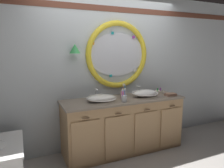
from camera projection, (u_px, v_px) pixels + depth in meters
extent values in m
plane|color=gray|center=(124.00, 157.00, 3.29)|extent=(14.00, 14.00, 0.00)
cube|color=silver|center=(109.00, 71.00, 3.60)|extent=(6.40, 0.08, 2.60)
cube|color=brown|center=(110.00, 9.00, 3.39)|extent=(6.27, 0.01, 0.09)
ellipsoid|color=silver|center=(118.00, 55.00, 3.56)|extent=(1.05, 0.02, 0.73)
torus|color=yellow|center=(118.00, 55.00, 3.56)|extent=(1.14, 0.09, 1.14)
cube|color=silver|center=(144.00, 54.00, 3.76)|extent=(0.05, 0.01, 0.05)
cube|color=purple|center=(134.00, 37.00, 3.62)|extent=(0.05, 0.01, 0.05)
cube|color=teal|center=(113.00, 33.00, 3.45)|extent=(0.05, 0.01, 0.05)
cube|color=orange|center=(93.00, 43.00, 3.34)|extent=(0.05, 0.01, 0.05)
cube|color=silver|center=(91.00, 64.00, 3.38)|extent=(0.05, 0.01, 0.05)
cube|color=teal|center=(111.00, 76.00, 3.55)|extent=(0.05, 0.01, 0.05)
cube|color=silver|center=(135.00, 70.00, 3.73)|extent=(0.05, 0.01, 0.05)
cylinder|color=#4C3823|center=(74.00, 47.00, 3.21)|extent=(0.02, 0.09, 0.02)
cone|color=green|center=(75.00, 49.00, 3.17)|extent=(0.17, 0.17, 0.14)
cube|color=tan|center=(123.00, 125.00, 3.48)|extent=(1.96, 0.61, 0.86)
cube|color=gray|center=(123.00, 99.00, 3.41)|extent=(2.00, 0.65, 0.03)
cube|color=gray|center=(116.00, 100.00, 3.69)|extent=(1.96, 0.02, 0.11)
cube|color=tan|center=(86.00, 143.00, 2.91)|extent=(0.41, 0.02, 0.65)
cylinder|color=#422D1E|center=(86.00, 118.00, 2.84)|extent=(0.10, 0.01, 0.01)
cube|color=tan|center=(118.00, 137.00, 3.11)|extent=(0.41, 0.02, 0.65)
cylinder|color=#422D1E|center=(118.00, 114.00, 3.04)|extent=(0.10, 0.01, 0.01)
cube|color=tan|center=(146.00, 132.00, 3.31)|extent=(0.41, 0.02, 0.65)
cylinder|color=#422D1E|center=(147.00, 110.00, 3.23)|extent=(0.10, 0.01, 0.01)
cube|color=tan|center=(171.00, 127.00, 3.50)|extent=(0.41, 0.02, 0.65)
cylinder|color=#422D1E|center=(172.00, 106.00, 3.43)|extent=(0.10, 0.01, 0.01)
ellipsoid|color=white|center=(102.00, 98.00, 3.21)|extent=(0.44, 0.26, 0.10)
torus|color=white|center=(102.00, 98.00, 3.21)|extent=(0.46, 0.46, 0.02)
cylinder|color=silver|center=(102.00, 98.00, 3.21)|extent=(0.03, 0.03, 0.01)
ellipsoid|color=white|center=(145.00, 93.00, 3.53)|extent=(0.43, 0.26, 0.11)
torus|color=white|center=(145.00, 93.00, 3.52)|extent=(0.45, 0.45, 0.02)
cylinder|color=silver|center=(145.00, 93.00, 3.52)|extent=(0.03, 0.03, 0.01)
cylinder|color=silver|center=(96.00, 97.00, 3.45)|extent=(0.05, 0.05, 0.02)
cylinder|color=silver|center=(96.00, 93.00, 3.44)|extent=(0.02, 0.02, 0.12)
sphere|color=silver|center=(96.00, 89.00, 3.43)|extent=(0.03, 0.03, 0.03)
cylinder|color=silver|center=(97.00, 90.00, 3.38)|extent=(0.02, 0.11, 0.02)
cylinder|color=silver|center=(90.00, 96.00, 3.41)|extent=(0.04, 0.04, 0.06)
cylinder|color=silver|center=(101.00, 95.00, 3.49)|extent=(0.04, 0.04, 0.06)
cube|color=silver|center=(90.00, 94.00, 3.41)|extent=(0.05, 0.01, 0.01)
cube|color=silver|center=(101.00, 93.00, 3.48)|extent=(0.05, 0.01, 0.01)
cylinder|color=silver|center=(137.00, 93.00, 3.77)|extent=(0.05, 0.05, 0.02)
cylinder|color=silver|center=(137.00, 89.00, 3.75)|extent=(0.02, 0.02, 0.12)
sphere|color=silver|center=(137.00, 86.00, 3.74)|extent=(0.03, 0.03, 0.03)
cylinder|color=silver|center=(139.00, 86.00, 3.69)|extent=(0.02, 0.11, 0.02)
cylinder|color=silver|center=(133.00, 92.00, 3.73)|extent=(0.04, 0.04, 0.06)
cylinder|color=silver|center=(141.00, 91.00, 3.80)|extent=(0.04, 0.04, 0.06)
cube|color=silver|center=(133.00, 90.00, 3.72)|extent=(0.05, 0.01, 0.01)
cube|color=silver|center=(141.00, 90.00, 3.79)|extent=(0.05, 0.01, 0.01)
cylinder|color=silver|center=(124.00, 99.00, 3.18)|extent=(0.08, 0.08, 0.10)
torus|color=silver|center=(124.00, 96.00, 3.17)|extent=(0.09, 0.09, 0.01)
cylinder|color=blue|center=(125.00, 95.00, 3.18)|extent=(0.03, 0.03, 0.17)
cube|color=white|center=(125.00, 89.00, 3.17)|extent=(0.02, 0.02, 0.03)
cylinder|color=purple|center=(123.00, 96.00, 3.17)|extent=(0.02, 0.03, 0.17)
cube|color=white|center=(123.00, 89.00, 3.15)|extent=(0.02, 0.02, 0.03)
cylinder|color=silver|center=(124.00, 93.00, 3.59)|extent=(0.08, 0.08, 0.10)
torus|color=silver|center=(124.00, 90.00, 3.58)|extent=(0.09, 0.09, 0.01)
cylinder|color=#19ADB2|center=(125.00, 91.00, 3.59)|extent=(0.01, 0.02, 0.15)
cube|color=white|center=(125.00, 85.00, 3.57)|extent=(0.02, 0.02, 0.02)
cylinder|color=yellow|center=(124.00, 90.00, 3.60)|extent=(0.03, 0.03, 0.17)
cube|color=white|center=(124.00, 84.00, 3.58)|extent=(0.02, 0.02, 0.03)
cylinder|color=pink|center=(123.00, 91.00, 3.57)|extent=(0.01, 0.03, 0.16)
cube|color=white|center=(123.00, 85.00, 3.55)|extent=(0.02, 0.02, 0.02)
cylinder|color=blue|center=(125.00, 90.00, 3.56)|extent=(0.02, 0.03, 0.17)
cube|color=white|center=(125.00, 85.00, 3.54)|extent=(0.02, 0.02, 0.02)
cylinder|color=pink|center=(123.00, 95.00, 3.37)|extent=(0.06, 0.06, 0.12)
cylinder|color=silver|center=(123.00, 91.00, 3.36)|extent=(0.04, 0.04, 0.02)
cylinder|color=silver|center=(123.00, 90.00, 3.34)|extent=(0.01, 0.04, 0.01)
cube|color=#936B56|center=(170.00, 95.00, 3.59)|extent=(0.19, 0.13, 0.02)
cube|color=#936B56|center=(171.00, 94.00, 3.59)|extent=(0.18, 0.13, 0.02)
cube|color=beige|center=(159.00, 92.00, 3.81)|extent=(0.13, 0.12, 0.04)
cylinder|color=green|center=(158.00, 89.00, 3.79)|extent=(0.02, 0.02, 0.05)
cylinder|color=purple|center=(160.00, 89.00, 3.81)|extent=(0.02, 0.02, 0.05)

